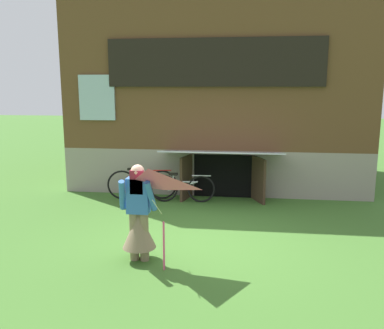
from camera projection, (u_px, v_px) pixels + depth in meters
The scene contains 6 objects.
ground_plane at pixel (200, 240), 7.24m from camera, with size 60.00×60.00×0.00m, color #3D6B28.
log_house at pixel (220, 86), 11.90m from camera, with size 7.62×5.70×5.36m.
person at pixel (139, 221), 6.31m from camera, with size 0.60×0.52×1.52m.
kite at pixel (149, 197), 5.62m from camera, with size 0.94×1.02×1.44m.
bicycle_silver at pixel (182, 188), 9.59m from camera, with size 1.52×0.14×0.69m.
bicycle_red at pixel (142, 184), 9.84m from camera, with size 1.66×0.31×0.76m.
Camera 1 is at (0.76, -6.82, 2.67)m, focal length 38.38 mm.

